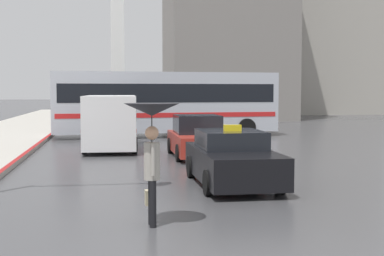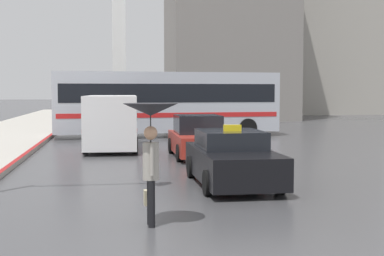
# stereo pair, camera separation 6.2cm
# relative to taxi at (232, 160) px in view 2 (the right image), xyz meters

# --- Properties ---
(taxi) EXTENTS (1.91, 4.22, 1.54)m
(taxi) POSITION_rel_taxi_xyz_m (0.00, 0.00, 0.00)
(taxi) COLOR black
(taxi) RESTS_ON ground_plane
(sedan_red) EXTENTS (1.91, 4.00, 1.52)m
(sedan_red) POSITION_rel_taxi_xyz_m (0.09, 5.89, 0.03)
(sedan_red) COLOR #A52D23
(sedan_red) RESTS_ON ground_plane
(ambulance_van) EXTENTS (2.22, 5.18, 2.21)m
(ambulance_van) POSITION_rel_taxi_xyz_m (-3.03, 8.88, 0.58)
(ambulance_van) COLOR white
(ambulance_van) RESTS_ON ground_plane
(city_bus) EXTENTS (11.84, 3.32, 3.36)m
(city_bus) POSITION_rel_taxi_xyz_m (-0.13, 14.84, 1.22)
(city_bus) COLOR #B2B7C1
(city_bus) RESTS_ON ground_plane
(pedestrian_with_umbrella) EXTENTS (0.98, 0.98, 2.18)m
(pedestrian_with_umbrella) POSITION_rel_taxi_xyz_m (-2.36, -3.88, 1.08)
(pedestrian_with_umbrella) COLOR black
(pedestrian_with_umbrella) RESTS_ON ground_plane
(traffic_light) EXTENTS (3.70, 0.38, 5.59)m
(traffic_light) POSITION_rel_taxi_xyz_m (-5.11, -1.08, 3.25)
(traffic_light) COLOR black
(traffic_light) RESTS_ON ground_plane
(monument_cross) EXTENTS (6.35, 0.90, 14.43)m
(monument_cross) POSITION_rel_taxi_xyz_m (-2.47, 23.97, 7.53)
(monument_cross) COLOR white
(monument_cross) RESTS_ON ground_plane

